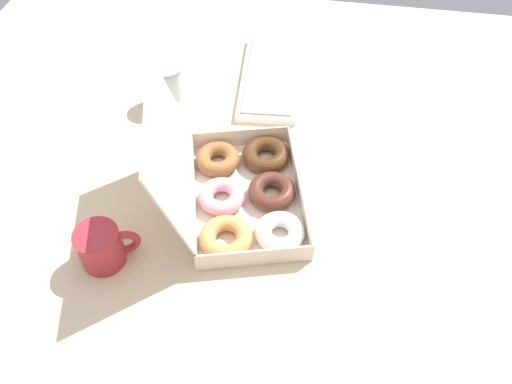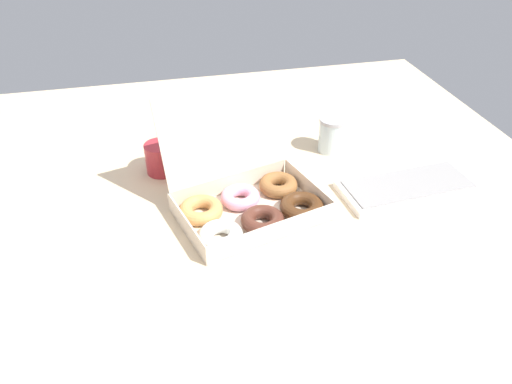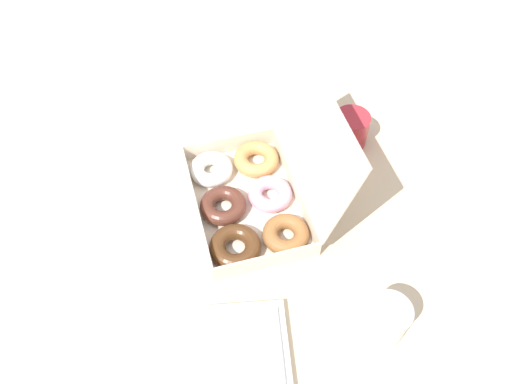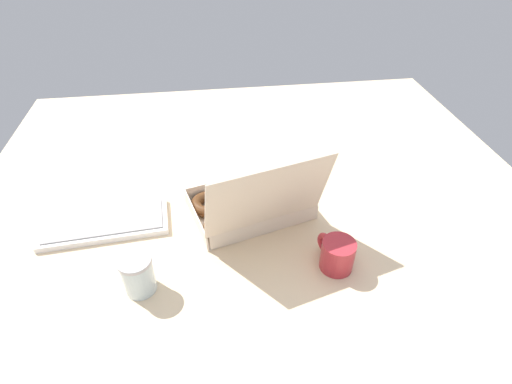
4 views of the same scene
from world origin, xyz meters
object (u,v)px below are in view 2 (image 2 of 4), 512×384
coffee_mug (162,158)px  glass_jar (332,135)px  donut_box (249,201)px  keyboard (408,187)px

coffee_mug → glass_jar: bearing=0.9°
donut_box → glass_jar: donut_box is taller
donut_box → glass_jar: 38.52cm
donut_box → keyboard: size_ratio=1.12×
donut_box → coffee_mug: donut_box is taller
keyboard → glass_jar: (-12.32, 24.28, 4.15)cm
glass_jar → coffee_mug: bearing=-179.1°
donut_box → coffee_mug: 30.20cm
donut_box → keyboard: bearing=-0.2°
donut_box → coffee_mug: bearing=129.5°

